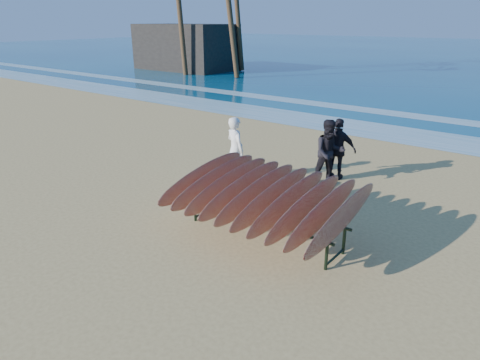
{
  "coord_description": "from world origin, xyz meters",
  "views": [
    {
      "loc": [
        4.75,
        -5.33,
        3.87
      ],
      "look_at": [
        0.0,
        0.8,
        0.95
      ],
      "focal_mm": 32.0,
      "sensor_mm": 36.0,
      "label": 1
    }
  ],
  "objects_px": {
    "surfboard_rack": "(264,196)",
    "person_dark_b": "(338,149)",
    "building": "(186,47)",
    "person_white": "(235,149)",
    "person_dark_a": "(329,152)"
  },
  "relations": [
    {
      "from": "surfboard_rack",
      "to": "person_dark_b",
      "type": "height_order",
      "value": "person_dark_b"
    },
    {
      "from": "building",
      "to": "person_white",
      "type": "bearing_deg",
      "value": -42.83
    },
    {
      "from": "person_dark_a",
      "to": "person_dark_b",
      "type": "height_order",
      "value": "person_dark_a"
    },
    {
      "from": "person_white",
      "to": "person_dark_a",
      "type": "xyz_separation_m",
      "value": [
        1.96,
        1.23,
        -0.01
      ]
    },
    {
      "from": "person_white",
      "to": "person_dark_b",
      "type": "distance_m",
      "value": 2.6
    },
    {
      "from": "building",
      "to": "person_dark_b",
      "type": "bearing_deg",
      "value": -37.32
    },
    {
      "from": "surfboard_rack",
      "to": "building",
      "type": "relative_size",
      "value": 0.4
    },
    {
      "from": "person_white",
      "to": "person_dark_a",
      "type": "bearing_deg",
      "value": -127.6
    },
    {
      "from": "person_dark_a",
      "to": "person_white",
      "type": "bearing_deg",
      "value": 168.95
    },
    {
      "from": "person_white",
      "to": "building",
      "type": "height_order",
      "value": "building"
    },
    {
      "from": "surfboard_rack",
      "to": "person_dark_b",
      "type": "distance_m",
      "value": 3.73
    },
    {
      "from": "person_dark_b",
      "to": "building",
      "type": "height_order",
      "value": "building"
    },
    {
      "from": "person_white",
      "to": "surfboard_rack",
      "type": "bearing_deg",
      "value": 158.74
    },
    {
      "from": "building",
      "to": "person_dark_a",
      "type": "bearing_deg",
      "value": -38.09
    },
    {
      "from": "person_dark_a",
      "to": "person_dark_b",
      "type": "bearing_deg",
      "value": 44.84
    }
  ]
}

